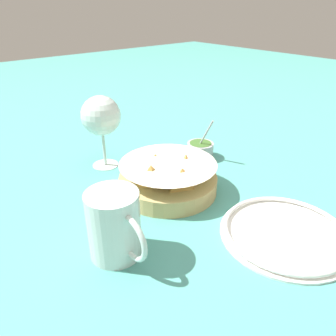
# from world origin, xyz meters

# --- Properties ---
(ground_plane) EXTENTS (4.00, 4.00, 0.00)m
(ground_plane) POSITION_xyz_m (0.00, 0.00, 0.00)
(ground_plane) COLOR teal
(food_basket) EXTENTS (0.22, 0.22, 0.08)m
(food_basket) POSITION_xyz_m (-0.04, -0.01, 0.03)
(food_basket) COLOR tan
(food_basket) RESTS_ON ground_plane
(sauce_cup) EXTENTS (0.08, 0.07, 0.11)m
(sauce_cup) POSITION_xyz_m (-0.11, 0.16, 0.02)
(sauce_cup) COLOR #B7B7BC
(sauce_cup) RESTS_ON ground_plane
(wine_glass) EXTENTS (0.10, 0.10, 0.18)m
(wine_glass) POSITION_xyz_m (-0.24, -0.06, 0.13)
(wine_glass) COLOR silver
(wine_glass) RESTS_ON ground_plane
(beer_mug) EXTENTS (0.13, 0.09, 0.12)m
(beer_mug) POSITION_xyz_m (0.06, -0.21, 0.05)
(beer_mug) COLOR silver
(beer_mug) RESTS_ON ground_plane
(side_plate) EXTENTS (0.23, 0.23, 0.01)m
(side_plate) POSITION_xyz_m (0.22, 0.04, 0.01)
(side_plate) COLOR white
(side_plate) RESTS_ON ground_plane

